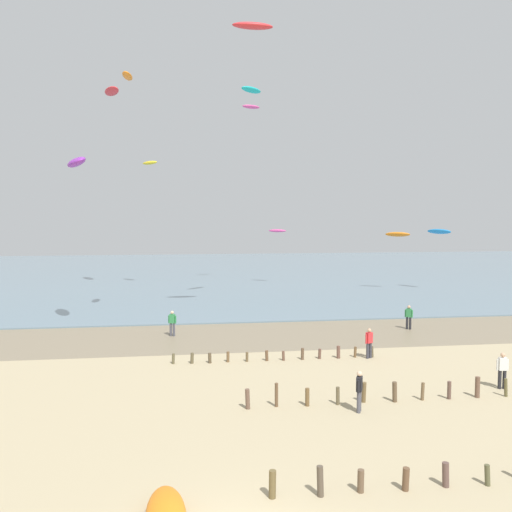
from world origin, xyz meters
name	(u,v)px	position (x,y,z in m)	size (l,w,h in m)	color
wet_sand_strip	(206,337)	(0.00, 22.48, 0.00)	(120.00, 8.45, 0.01)	#84755B
sea	(195,273)	(0.00, 61.70, 0.05)	(160.00, 70.00, 0.10)	slate
groyne_near	(483,472)	(7.49, 2.22, 0.36)	(14.33, 0.35, 0.89)	brown
groyne_mid	(432,390)	(9.35, 9.31, 0.45)	(15.56, 0.35, 1.05)	brown
groyne_far	(280,355)	(3.89, 16.39, 0.30)	(11.37, 0.31, 0.71)	brown
person_nearest_camera	(172,323)	(-2.22, 23.17, 0.92)	(0.55, 0.32, 1.71)	#4C4C56
person_mid_beach	(359,390)	(5.70, 8.33, 0.92)	(0.36, 0.52, 1.71)	#4C4C56
person_by_waterline	(409,316)	(14.33, 23.09, 0.92)	(0.48, 0.39, 1.71)	#232328
person_left_flank	(369,342)	(8.92, 16.15, 0.92)	(0.52, 0.36, 1.71)	#383842
person_right_flank	(502,369)	(13.25, 10.26, 0.92)	(0.57, 0.26, 1.71)	#232328
kite_aloft_2	(253,26)	(3.57, 26.02, 21.40)	(2.93, 0.94, 0.47)	red
kite_aloft_3	(439,231)	(25.16, 40.37, 6.37)	(2.71, 0.87, 0.43)	#2384D1
kite_aloft_4	(112,91)	(-8.49, 43.53, 20.50)	(3.38, 1.08, 0.54)	red
kite_aloft_5	(251,90)	(4.43, 33.73, 18.78)	(2.42, 0.77, 0.39)	#19B2B7
kite_aloft_6	(277,231)	(9.22, 47.87, 6.30)	(2.14, 0.68, 0.34)	#E54C99
kite_aloft_7	(251,107)	(5.98, 46.30, 19.91)	(2.14, 0.68, 0.34)	#E54C99
kite_aloft_8	(76,162)	(-8.53, 25.25, 11.63)	(3.44, 1.10, 0.55)	purple
kite_aloft_10	(150,163)	(-4.98, 46.05, 13.68)	(2.40, 0.77, 0.38)	yellow
kite_aloft_11	(127,76)	(-5.24, 26.97, 17.88)	(2.15, 0.69, 0.34)	orange
kite_aloft_12	(398,234)	(20.88, 41.05, 6.06)	(2.53, 0.81, 0.40)	orange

